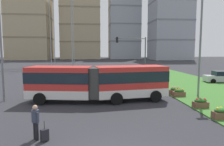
{
  "coord_description": "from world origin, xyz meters",
  "views": [
    {
      "loc": [
        -1.0,
        -7.56,
        4.36
      ],
      "look_at": [
        0.95,
        12.25,
        2.2
      ],
      "focal_mm": 33.61,
      "sensor_mm": 36.0,
      "label": 1
    }
  ],
  "objects": [
    {
      "name": "rolling_suitcase",
      "position": [
        -3.28,
        2.4,
        0.31
      ],
      "size": [
        0.43,
        0.42,
        0.97
      ],
      "color": "#232328",
      "rests_on": "ground"
    },
    {
      "name": "streetlight_median",
      "position": [
        9.01,
        11.0,
        5.48
      ],
      "size": [
        0.7,
        0.28,
        10.06
      ],
      "color": "slate",
      "rests_on": "ground"
    },
    {
      "name": "car_maroon_sedan",
      "position": [
        -6.04,
        20.87,
        0.75
      ],
      "size": [
        4.43,
        2.09,
        1.58
      ],
      "color": "maroon",
      "rests_on": "ground"
    },
    {
      "name": "pedestrian_crossing",
      "position": [
        -3.73,
        2.6,
        1.0
      ],
      "size": [
        0.41,
        0.47,
        1.74
      ],
      "color": "black",
      "rests_on": "ground"
    },
    {
      "name": "streetlight_left",
      "position": [
        -8.5,
        10.88,
        5.53
      ],
      "size": [
        0.7,
        0.28,
        10.15
      ],
      "color": "slate",
      "rests_on": "ground"
    },
    {
      "name": "flower_planter_3",
      "position": [
        7.11,
        10.96,
        0.43
      ],
      "size": [
        1.1,
        0.56,
        0.74
      ],
      "color": "brown",
      "rests_on": "grass_median"
    },
    {
      "name": "apartment_tower_centre",
      "position": [
        16.14,
        102.65,
        21.4
      ],
      "size": [
        15.48,
        14.43,
        42.75
      ],
      "color": "#9EA3AD",
      "rests_on": "ground"
    },
    {
      "name": "car_silver_hatch",
      "position": [
        16.55,
        18.93,
        0.75
      ],
      "size": [
        4.59,
        2.46,
        1.58
      ],
      "color": "#B7BABF",
      "rests_on": "ground"
    },
    {
      "name": "flower_planter_4",
      "position": [
        7.11,
        11.86,
        0.43
      ],
      "size": [
        1.1,
        0.56,
        0.74
      ],
      "color": "brown",
      "rests_on": "grass_median"
    },
    {
      "name": "apartment_tower_eastcentre",
      "position": [
        35.9,
        89.24,
        21.69
      ],
      "size": [
        17.62,
        15.59,
        43.34
      ],
      "color": "#9EA3AD",
      "rests_on": "ground"
    },
    {
      "name": "traffic_light_far_right",
      "position": [
        5.27,
        22.0,
        4.3
      ],
      "size": [
        4.47,
        0.28,
        6.22
      ],
      "color": "#474C51",
      "rests_on": "ground"
    },
    {
      "name": "flower_planter_2",
      "position": [
        7.11,
        7.07,
        0.43
      ],
      "size": [
        1.1,
        0.56,
        0.74
      ],
      "color": "brown",
      "rests_on": "grass_median"
    },
    {
      "name": "articulated_bus",
      "position": [
        -0.43,
        10.23,
        1.65
      ],
      "size": [
        12.06,
        3.44,
        3.0
      ],
      "color": "red",
      "rests_on": "ground"
    },
    {
      "name": "flower_planter_1",
      "position": [
        7.11,
        4.5,
        0.43
      ],
      "size": [
        1.1,
        0.56,
        0.74
      ],
      "color": "brown",
      "rests_on": "grass_median"
    },
    {
      "name": "apartment_tower_west",
      "position": [
        -30.0,
        97.71,
        19.66
      ],
      "size": [
        18.84,
        18.01,
        39.28
      ],
      "color": "tan",
      "rests_on": "ground"
    },
    {
      "name": "apartment_tower_east",
      "position": [
        42.21,
        111.96,
        27.16
      ],
      "size": [
        16.22,
        16.21,
        54.28
      ],
      "color": "tan",
      "rests_on": "ground"
    },
    {
      "name": "apartment_tower_westcentre",
      "position": [
        -6.34,
        103.86,
        20.69
      ],
      "size": [
        19.78,
        16.62,
        41.34
      ],
      "color": "tan",
      "rests_on": "ground"
    }
  ]
}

